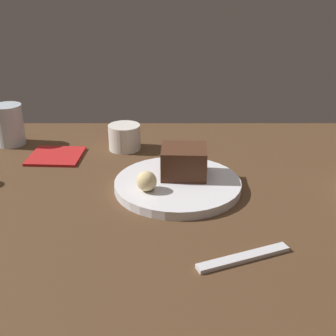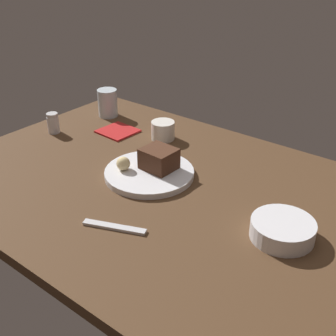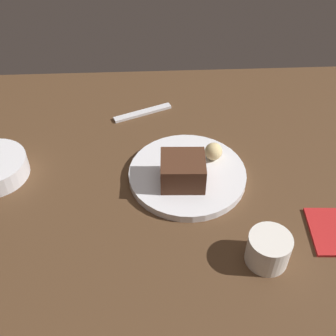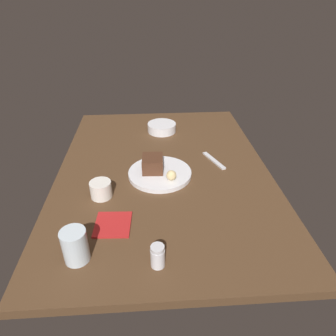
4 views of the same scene
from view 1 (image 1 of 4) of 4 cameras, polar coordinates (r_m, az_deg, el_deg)
dining_table at (r=86.70cm, az=4.49°, el=-4.04°), size 120.00×84.00×3.00cm
dessert_plate at (r=86.85cm, az=1.20°, el=-2.16°), size 24.59×24.59×1.71cm
chocolate_cake_slice at (r=87.76cm, az=2.00°, el=0.83°), size 9.15×8.28×5.83cm
bread_roll at (r=82.12cm, az=-2.81°, el=-1.68°), size 3.78×3.78×3.78cm
water_glass at (r=114.44cm, az=-19.70°, el=5.20°), size 6.97×6.97×9.82cm
coffee_cup at (r=105.93cm, az=-5.62°, el=3.95°), size 7.50×7.50×5.93cm
dessert_spoon at (r=68.04cm, az=9.58°, el=-11.21°), size 14.57×7.34×0.70cm
folded_napkin at (r=104.72cm, az=-14.17°, el=1.49°), size 12.12×11.68×0.60cm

